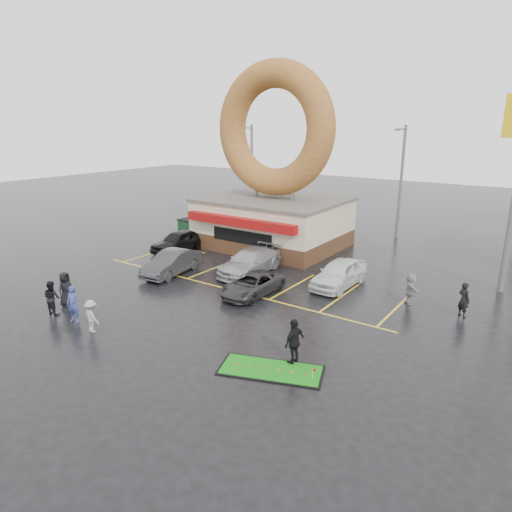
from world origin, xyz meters
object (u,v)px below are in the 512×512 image
Objects in this scene: car_grey at (252,285)px; car_white at (339,274)px; car_silver at (250,262)px; car_dgrey at (172,263)px; streetlight_left at (251,170)px; putting_green at (271,370)px; donut_shop at (273,188)px; dumpster at (190,228)px; car_black at (179,241)px; streetlight_mid at (401,180)px; person_blue at (73,304)px; person_cameraman at (294,342)px.

car_white is (3.32, 3.96, 0.19)m from car_grey.
car_dgrey is at bearing -144.31° from car_silver.
putting_green is at bearing -52.87° from streetlight_left.
dumpster is (-7.46, -1.26, -3.81)m from donut_shop.
car_white is at bearing 1.11° from car_black.
car_silver is 1.23× the size of car_grey.
car_black is at bearing 122.75° from car_dgrey.
donut_shop is 9.87m from streetlight_left.
streetlight_mid is 18.05m from car_grey.
putting_green is (14.89, -10.28, -0.74)m from car_black.
person_blue reaches higher than putting_green.
dumpster is (-7.40, 16.00, -0.25)m from person_blue.
streetlight_mid is 4.99× the size of person_blue.
dumpster is (-18.00, 13.39, -0.30)m from person_cameraman.
car_grey is at bearing -125.41° from person_cameraman.
donut_shop is 10.50m from car_white.
car_black is 7.41m from car_silver.
streetlight_mid is 5.00× the size of dumpster.
person_cameraman is (10.54, -14.66, -3.51)m from donut_shop.
car_silver is at bearing -128.64° from person_cameraman.
car_silver is 1.21× the size of putting_green.
dumpster is at bearing -170.39° from donut_shop.
car_silver reaches higher than car_grey.
streetlight_left reaches higher than putting_green.
car_white reaches higher than dumpster.
streetlight_left is 17.82m from car_dgrey.
car_silver is at bearing 56.56° from person_blue.
car_black is 10.47m from car_grey.
donut_shop reaches higher than dumpster.
car_dgrey is 4.90m from car_silver.
car_black is at bearing -79.84° from streetlight_left.
car_black is at bearing -179.30° from car_white.
car_grey is 0.98× the size of putting_green.
streetlight_mid is at bearing 96.29° from car_white.
dumpster is (-0.46, -8.21, -4.13)m from streetlight_left.
car_grey is at bearing -53.68° from car_silver.
car_silver reaches higher than car_dgrey.
donut_shop is at bearing -44.78° from streetlight_left.
dumpster is at bearing -147.51° from streetlight_mid.
donut_shop is 7.09× the size of person_cameraman.
car_dgrey is (5.62, -16.42, -4.04)m from streetlight_left.
donut_shop reaches higher than person_blue.
person_cameraman reaches higher than car_silver.
car_grey is (2.31, -2.97, -0.17)m from car_silver.
car_black is 0.87× the size of car_silver.
streetlight_mid is 1.96× the size of car_white.
car_white is (8.15, -5.51, -3.68)m from donut_shop.
person_cameraman is (5.71, -5.19, 0.36)m from car_grey.
donut_shop reaches higher than streetlight_mid.
putting_green is at bearing -32.94° from dumpster.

